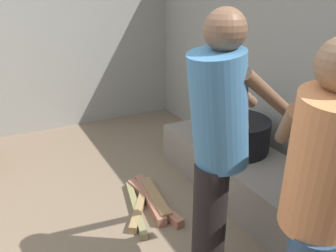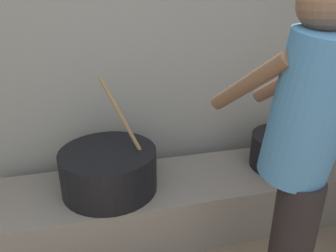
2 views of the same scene
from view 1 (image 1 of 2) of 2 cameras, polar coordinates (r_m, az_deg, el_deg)
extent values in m
cube|color=gray|center=(3.00, 24.38, 6.90)|extent=(5.50, 0.20, 2.06)
cube|color=slate|center=(2.84, 18.07, -11.73)|extent=(2.79, 0.60, 0.38)
cylinder|color=black|center=(3.09, 10.59, -1.29)|extent=(0.60, 0.60, 0.27)
cylinder|color=#937047|center=(2.90, 12.31, 4.04)|extent=(0.25, 0.10, 0.51)
cylinder|color=#D17F4C|center=(1.53, 24.03, -5.85)|extent=(0.48, 0.48, 0.64)
cylinder|color=brown|center=(1.69, 18.72, 0.06)|extent=(0.39, 0.35, 0.35)
cylinder|color=black|center=(2.19, 6.62, -15.34)|extent=(0.20, 0.20, 0.78)
cylinder|color=teal|center=(1.87, 8.21, 2.42)|extent=(0.37, 0.44, 0.67)
sphere|color=brown|center=(1.79, 9.18, 15.02)|extent=(0.22, 0.22, 0.22)
cylinder|color=brown|center=(1.95, 16.02, 4.68)|extent=(0.16, 0.48, 0.36)
cylinder|color=brown|center=(2.11, 10.07, 6.49)|extent=(0.16, 0.48, 0.36)
cube|color=olive|center=(2.95, -5.21, -12.95)|extent=(0.73, 0.22, 0.05)
cube|color=#9F614B|center=(3.00, -2.33, -12.08)|extent=(0.74, 0.17, 0.07)
cube|color=#9A624B|center=(3.03, -3.00, -11.56)|extent=(0.70, 0.17, 0.07)
cube|color=olive|center=(2.99, -1.94, -11.89)|extent=(0.53, 0.15, 0.09)
cube|color=#97774C|center=(3.00, -4.35, -12.17)|extent=(0.64, 0.45, 0.06)
camera|label=2|loc=(2.29, -28.37, 15.07)|focal=34.35mm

